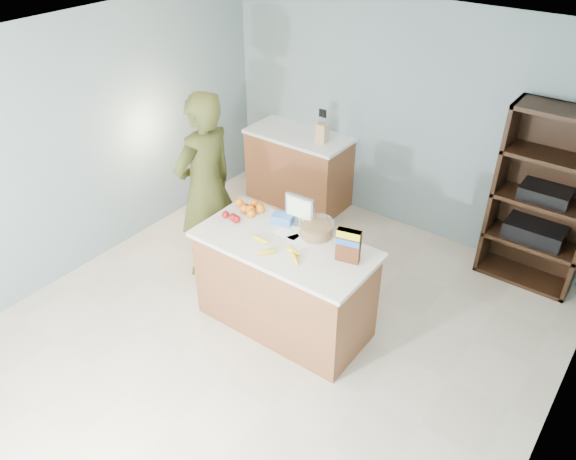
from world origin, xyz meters
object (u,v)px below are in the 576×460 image
Objects in this scene: counter_peninsula at (285,288)px; cereal_box at (348,243)px; shelving_unit at (544,202)px; tv at (300,209)px; person at (206,188)px.

cereal_box reaches higher than counter_peninsula.
counter_peninsula is 0.87× the size of shelving_unit.
counter_peninsula is 5.53× the size of tv.
tv is 0.98× the size of cereal_box.
shelving_unit is 2.38m from tv.
counter_peninsula is 0.86m from cereal_box.
shelving_unit is 6.38× the size of tv.
tv is at bearing 101.70° from counter_peninsula.
shelving_unit is (1.55, 2.05, 0.45)m from counter_peninsula.
shelving_unit is at bearing 52.89° from counter_peninsula.
cereal_box is at bearing 89.47° from person.
shelving_unit is at bearing 128.34° from person.
cereal_box is (0.62, -0.21, 0.01)m from tv.
tv reaches higher than counter_peninsula.
person is at bearing -145.42° from shelving_unit.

